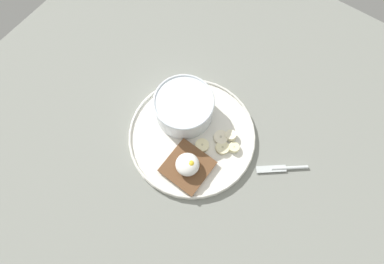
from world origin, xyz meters
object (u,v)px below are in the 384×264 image
Objects in this scene: toast_slice at (188,167)px; banana_slice_back at (222,148)px; banana_slice_left at (221,137)px; oatmeal_bowl at (184,107)px; banana_slice_inner at (202,145)px; banana_slice_right at (231,136)px; banana_slice_front at (234,147)px; knife at (283,168)px; poached_egg at (188,164)px.

toast_slice reaches higher than banana_slice_back.
oatmeal_bowl is at bearing 178.54° from banana_slice_left.
banana_slice_right is at bearing 54.55° from banana_slice_inner.
banana_slice_front reaches higher than knife.
banana_slice_front is at bearing 58.92° from toast_slice.
banana_slice_left is 16.12cm from knife.
banana_slice_right is (-0.01, 3.61, 0.26)cm from banana_slice_back.
toast_slice is 2.82× the size of banana_slice_front.
banana_slice_front is 0.35× the size of knife.
poached_egg is (8.82, -10.74, -0.47)cm from oatmeal_bowl.
toast_slice is 11.86cm from banana_slice_front.
banana_slice_inner is 19.58cm from knife.
toast_slice is 2.28× the size of banana_slice_inner.
oatmeal_bowl is 13.06cm from banana_slice_right.
poached_egg is at bearing 30.62° from toast_slice.
oatmeal_bowl reaches higher than banana_slice_front.
toast_slice is at bearing -87.43° from banana_slice_inner.
oatmeal_bowl reaches higher than banana_slice_inner.
banana_slice_inner is at bearing -120.24° from banana_slice_left.
banana_slice_left is 4.91cm from banana_slice_inner.
knife is (18.04, 12.90, -3.54)cm from poached_egg.
banana_slice_front is at bearing 31.42° from banana_slice_inner.
oatmeal_bowl is at bearing 129.16° from toast_slice.
poached_egg is 10.94cm from banana_slice_left.
toast_slice is at bearing -50.84° from oatmeal_bowl.
banana_slice_back is (3.90, 8.54, -2.42)cm from poached_egg.
banana_slice_left is 0.37× the size of knife.
poached_egg reaches higher than banana_slice_front.
banana_slice_front is at bearing -166.98° from knife.
knife is at bearing 35.56° from poached_egg.
banana_slice_left is at bearing 78.41° from poached_egg.
toast_slice is at bearing -101.81° from banana_slice_left.
banana_slice_right reaches higher than toast_slice.
oatmeal_bowl is at bearing 151.95° from banana_slice_inner.
banana_slice_left is (-3.93, 0.33, -0.07)cm from banana_slice_front.
oatmeal_bowl is 3.89× the size of banana_slice_back.
banana_slice_front is 12.34cm from knife.
oatmeal_bowl reaches higher than knife.
banana_slice_back is at bearing -143.88° from banana_slice_front.
poached_egg reaches higher than knife.
toast_slice is at bearing -107.94° from banana_slice_right.
banana_slice_front is 0.81× the size of banana_slice_inner.
banana_slice_right reaches higher than banana_slice_inner.
banana_slice_left is at bearing 59.76° from banana_slice_inner.
banana_slice_left is at bearing 175.13° from banana_slice_front.
oatmeal_bowl is 14.15cm from toast_slice.
knife is (11.97, 2.77, -1.22)cm from banana_slice_front.
knife is (14.14, 4.35, -1.12)cm from banana_slice_back.
banana_slice_back is (1.76, -1.92, -0.03)cm from banana_slice_left.
toast_slice is 6.25cm from banana_slice_inner.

